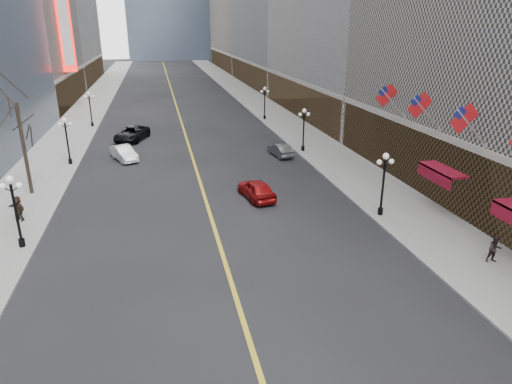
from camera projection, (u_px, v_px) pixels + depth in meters
name	position (u px, v px, depth m)	size (l,w,h in m)	color
sidewalk_east	(273.00, 114.00, 69.60)	(6.00, 230.00, 0.15)	gray
sidewalk_west	(80.00, 122.00, 64.05)	(6.00, 230.00, 0.15)	gray
lane_line	(177.00, 107.00, 76.03)	(0.25, 200.00, 0.02)	gold
streetlamp_east_1	(384.00, 178.00, 31.48)	(1.26, 0.44, 4.52)	black
streetlamp_east_2	(304.00, 125.00, 48.00)	(1.26, 0.44, 4.52)	black
streetlamp_east_3	(265.00, 100.00, 64.52)	(1.26, 0.44, 4.52)	black
streetlamp_west_1	(14.00, 204.00, 26.80)	(1.26, 0.44, 4.52)	black
streetlamp_west_2	(67.00, 136.00, 43.32)	(1.26, 0.44, 4.52)	black
streetlamp_west_3	(90.00, 105.00, 59.84)	(1.26, 0.44, 4.52)	black
flag_3	(466.00, 121.00, 27.92)	(2.87, 0.12, 2.87)	#B2B2B7
flag_4	(422.00, 108.00, 32.51)	(2.87, 0.12, 2.87)	#B2B2B7
flag_5	(388.00, 97.00, 37.09)	(2.87, 0.12, 2.87)	#B2B2B7
awning_c	(440.00, 171.00, 32.28)	(1.40, 4.00, 0.93)	maroon
theatre_marquee	(66.00, 31.00, 68.75)	(2.00, 0.55, 12.00)	red
tree_west_far	(18.00, 118.00, 34.50)	(3.60, 3.60, 7.92)	#2D231C
car_nb_mid	(124.00, 153.00, 45.75)	(1.54, 4.42, 1.46)	silver
car_nb_far	(132.00, 134.00, 53.59)	(2.70, 5.86, 1.63)	black
car_sb_mid	(256.00, 189.00, 35.58)	(1.83, 4.55, 1.55)	maroon
car_sb_far	(280.00, 150.00, 47.25)	(1.41, 4.04, 1.33)	#4D5154
ped_east_walk	(495.00, 249.00, 25.67)	(0.77, 0.42, 1.59)	black
ped_west_far	(18.00, 208.00, 31.17)	(1.64, 0.47, 1.76)	black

